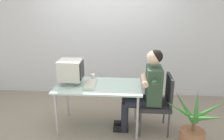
# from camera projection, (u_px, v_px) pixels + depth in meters

# --- Properties ---
(ground_plane) EXTENTS (12.00, 12.00, 0.00)m
(ground_plane) POSITION_uv_depth(u_px,v_px,m) (99.00, 126.00, 3.61)
(ground_plane) COLOR gray
(wall_back) EXTENTS (8.00, 0.10, 3.00)m
(wall_back) POSITION_uv_depth(u_px,v_px,m) (121.00, 25.00, 4.46)
(wall_back) COLOR silver
(wall_back) RESTS_ON ground_plane
(desk) EXTENTS (1.32, 0.73, 0.73)m
(desk) POSITION_uv_depth(u_px,v_px,m) (99.00, 88.00, 3.40)
(desk) COLOR #B7B7BC
(desk) RESTS_ON ground_plane
(crt_monitor) EXTENTS (0.36, 0.33, 0.38)m
(crt_monitor) POSITION_uv_depth(u_px,v_px,m) (71.00, 70.00, 3.40)
(crt_monitor) COLOR silver
(crt_monitor) RESTS_ON desk
(keyboard) EXTENTS (0.17, 0.47, 0.03)m
(keyboard) POSITION_uv_depth(u_px,v_px,m) (91.00, 84.00, 3.38)
(keyboard) COLOR silver
(keyboard) RESTS_ON desk
(office_chair) EXTENTS (0.48, 0.48, 0.91)m
(office_chair) POSITION_uv_depth(u_px,v_px,m) (159.00, 101.00, 3.36)
(office_chair) COLOR #4C4C51
(office_chair) RESTS_ON ground_plane
(person_seated) EXTENTS (0.71, 0.59, 1.31)m
(person_seated) POSITION_uv_depth(u_px,v_px,m) (147.00, 88.00, 3.31)
(person_seated) COLOR #334C38
(person_seated) RESTS_ON ground_plane
(potted_plant) EXTENTS (0.81, 0.77, 0.77)m
(potted_plant) POSITION_uv_depth(u_px,v_px,m) (193.00, 128.00, 3.01)
(potted_plant) COLOR #9E6647
(potted_plant) RESTS_ON ground_plane
(desk_mug) EXTENTS (0.08, 0.09, 0.08)m
(desk_mug) POSITION_uv_depth(u_px,v_px,m) (93.00, 76.00, 3.65)
(desk_mug) COLOR white
(desk_mug) RESTS_ON desk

